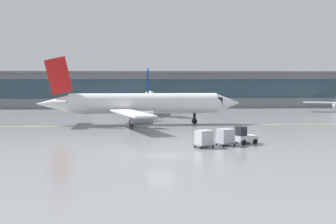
# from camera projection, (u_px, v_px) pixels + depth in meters

# --- Properties ---
(ground_plane) EXTENTS (400.00, 400.00, 0.00)m
(ground_plane) POSITION_uv_depth(u_px,v_px,m) (161.00, 156.00, 44.99)
(ground_plane) COLOR gray
(taxiway_centreline_stripe) EXTENTS (109.98, 2.73, 0.01)m
(taxiway_centreline_stripe) POSITION_uv_depth(u_px,v_px,m) (144.00, 125.00, 73.42)
(taxiway_centreline_stripe) COLOR yellow
(taxiway_centreline_stripe) RESTS_ON ground_plane
(terminal_concourse) EXTENTS (196.57, 11.00, 9.60)m
(terminal_concourse) POSITION_uv_depth(u_px,v_px,m) (148.00, 88.00, 123.28)
(terminal_concourse) COLOR #9EA3A8
(terminal_concourse) RESTS_ON ground_plane
(gate_airplane_1) EXTENTS (27.84, 29.92, 9.92)m
(gate_airplane_1) POSITION_uv_depth(u_px,v_px,m) (149.00, 99.00, 102.70)
(gate_airplane_1) COLOR white
(gate_airplane_1) RESTS_ON ground_plane
(taxiing_regional_jet) EXTENTS (34.39, 32.04, 11.41)m
(taxiing_regional_jet) POSITION_uv_depth(u_px,v_px,m) (141.00, 104.00, 75.11)
(taxiing_regional_jet) COLOR white
(taxiing_regional_jet) RESTS_ON ground_plane
(baggage_tug) EXTENTS (2.95, 2.45, 2.10)m
(baggage_tug) POSITION_uv_depth(u_px,v_px,m) (244.00, 136.00, 52.94)
(baggage_tug) COLOR silver
(baggage_tug) RESTS_ON ground_plane
(cargo_dolly_lead) EXTENTS (2.58, 2.35, 1.94)m
(cargo_dolly_lead) POSITION_uv_depth(u_px,v_px,m) (225.00, 136.00, 51.59)
(cargo_dolly_lead) COLOR #595B60
(cargo_dolly_lead) RESTS_ON ground_plane
(cargo_dolly_trailing) EXTENTS (2.58, 2.35, 1.94)m
(cargo_dolly_trailing) POSITION_uv_depth(u_px,v_px,m) (204.00, 138.00, 50.14)
(cargo_dolly_trailing) COLOR #595B60
(cargo_dolly_trailing) RESTS_ON ground_plane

